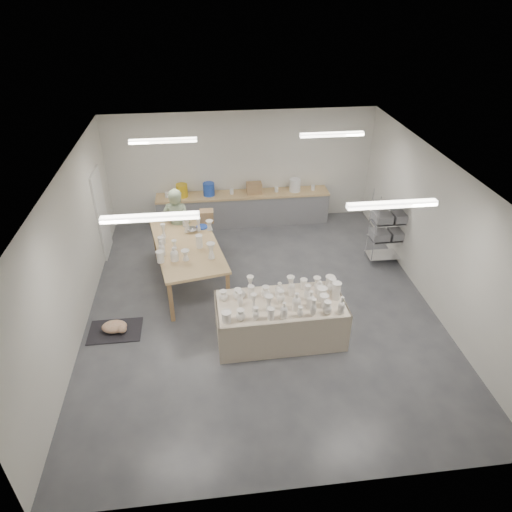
{
  "coord_description": "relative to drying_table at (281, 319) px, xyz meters",
  "views": [
    {
      "loc": [
        -0.99,
        -7.46,
        5.93
      ],
      "look_at": [
        -0.06,
        0.28,
        1.05
      ],
      "focal_mm": 32.0,
      "sensor_mm": 36.0,
      "label": 1
    }
  ],
  "objects": [
    {
      "name": "potter",
      "position": [
        -1.94,
        3.08,
        0.46
      ],
      "size": [
        0.75,
        0.57,
        1.83
      ],
      "primitive_type": "imported",
      "rotation": [
        0.0,
        0.0,
        2.93
      ],
      "color": "#96AD85",
      "rests_on": "ground"
    },
    {
      "name": "room",
      "position": [
        -0.36,
        1.1,
        1.6
      ],
      "size": [
        8.0,
        8.02,
        3.0
      ],
      "color": "#424449",
      "rests_on": "ground"
    },
    {
      "name": "drying_table",
      "position": [
        0.0,
        0.0,
        0.0
      ],
      "size": [
        2.38,
        1.16,
        1.21
      ],
      "rotation": [
        0.0,
        0.0,
        0.02
      ],
      "color": "olive",
      "rests_on": "ground"
    },
    {
      "name": "red_stool",
      "position": [
        -1.94,
        3.35,
        -0.14
      ],
      "size": [
        0.45,
        0.45,
        0.36
      ],
      "rotation": [
        0.0,
        0.0,
        -0.19
      ],
      "color": "#A7172A",
      "rests_on": "ground"
    },
    {
      "name": "cat",
      "position": [
        -3.13,
        0.53,
        -0.33
      ],
      "size": [
        0.54,
        0.42,
        0.21
      ],
      "rotation": [
        0.0,
        0.0,
        -0.21
      ],
      "color": "white",
      "rests_on": "rug"
    },
    {
      "name": "rug",
      "position": [
        -3.15,
        0.55,
        -0.45
      ],
      "size": [
        1.0,
        0.7,
        0.02
      ],
      "primitive_type": "cube",
      "color": "black",
      "rests_on": "ground"
    },
    {
      "name": "work_table",
      "position": [
        -1.69,
        2.12,
        0.5
      ],
      "size": [
        1.74,
        2.77,
        1.34
      ],
      "rotation": [
        0.0,
        0.0,
        0.19
      ],
      "color": "tan",
      "rests_on": "ground"
    },
    {
      "name": "wire_shelf",
      "position": [
        2.95,
        2.41,
        0.46
      ],
      "size": [
        0.88,
        0.48,
        1.8
      ],
      "color": "silver",
      "rests_on": "ground"
    },
    {
      "name": "back_counter",
      "position": [
        -0.26,
        4.69,
        0.03
      ],
      "size": [
        4.6,
        0.6,
        1.24
      ],
      "color": "tan",
      "rests_on": "ground"
    }
  ]
}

